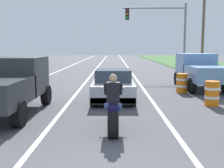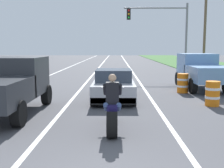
# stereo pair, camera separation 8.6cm
# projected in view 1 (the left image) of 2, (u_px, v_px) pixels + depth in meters

# --- Properties ---
(lane_stripe_left_solid) EXTENTS (0.14, 120.00, 0.01)m
(lane_stripe_left_solid) POSITION_uv_depth(u_px,v_px,m) (49.00, 75.00, 23.61)
(lane_stripe_left_solid) COLOR white
(lane_stripe_left_solid) RESTS_ON ground
(lane_stripe_right_solid) EXTENTS (0.14, 120.00, 0.01)m
(lane_stripe_right_solid) POSITION_uv_depth(u_px,v_px,m) (134.00, 75.00, 23.58)
(lane_stripe_right_solid) COLOR white
(lane_stripe_right_solid) RESTS_ON ground
(lane_stripe_centre_dashed) EXTENTS (0.14, 120.00, 0.01)m
(lane_stripe_centre_dashed) POSITION_uv_depth(u_px,v_px,m) (91.00, 75.00, 23.60)
(lane_stripe_centre_dashed) COLOR white
(lane_stripe_centre_dashed) RESTS_ON ground
(motorcycle_with_rider) EXTENTS (0.70, 2.21, 1.62)m
(motorcycle_with_rider) POSITION_uv_depth(u_px,v_px,m) (113.00, 111.00, 7.80)
(motorcycle_with_rider) COLOR black
(motorcycle_with_rider) RESTS_ON ground
(sports_car_silver) EXTENTS (1.84, 4.30, 1.37)m
(sports_car_silver) POSITION_uv_depth(u_px,v_px,m) (113.00, 85.00, 12.70)
(sports_car_silver) COLOR #B7B7BC
(sports_car_silver) RESTS_ON ground
(pickup_truck_left_lane_dark_grey) EXTENTS (2.02, 4.80, 1.98)m
(pickup_truck_left_lane_dark_grey) POSITION_uv_depth(u_px,v_px,m) (9.00, 83.00, 9.73)
(pickup_truck_left_lane_dark_grey) COLOR #2D3035
(pickup_truck_left_lane_dark_grey) RESTS_ON ground
(pickup_truck_right_shoulder_light_blue) EXTENTS (2.02, 4.80, 1.98)m
(pickup_truck_right_shoulder_light_blue) POSITION_uv_depth(u_px,v_px,m) (200.00, 69.00, 15.78)
(pickup_truck_right_shoulder_light_blue) COLOR #6B93C6
(pickup_truck_right_shoulder_light_blue) RESTS_ON ground
(traffic_light_mast_near) EXTENTS (5.36, 0.34, 6.00)m
(traffic_light_mast_near) POSITION_uv_depth(u_px,v_px,m) (165.00, 27.00, 23.46)
(traffic_light_mast_near) COLOR gray
(traffic_light_mast_near) RESTS_ON ground
(utility_pole_roadside) EXTENTS (0.24, 0.24, 8.70)m
(utility_pole_roadside) POSITION_uv_depth(u_px,v_px,m) (203.00, 26.00, 25.96)
(utility_pole_roadside) COLOR brown
(utility_pole_roadside) RESTS_ON ground
(construction_barrel_nearest) EXTENTS (0.58, 0.58, 1.00)m
(construction_barrel_nearest) POSITION_uv_depth(u_px,v_px,m) (212.00, 93.00, 11.26)
(construction_barrel_nearest) COLOR orange
(construction_barrel_nearest) RESTS_ON ground
(construction_barrel_mid) EXTENTS (0.58, 0.58, 1.00)m
(construction_barrel_mid) POSITION_uv_depth(u_px,v_px,m) (182.00, 83.00, 14.53)
(construction_barrel_mid) COLOR orange
(construction_barrel_mid) RESTS_ON ground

